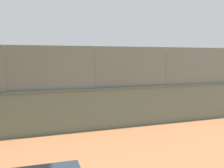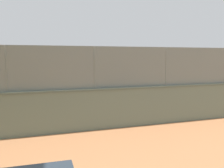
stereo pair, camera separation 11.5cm
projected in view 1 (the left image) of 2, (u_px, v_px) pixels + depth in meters
name	position (u px, v px, depth m)	size (l,w,h in m)	color
ground_plane	(101.00, 94.00, 19.53)	(260.00, 260.00, 0.00)	#B27247
perimeter_wall	(165.00, 104.00, 11.01)	(33.33, 1.42, 1.71)	slate
fence_panel_on_wall	(166.00, 66.00, 10.82)	(32.73, 1.15, 1.70)	slate
player_at_service_line	(33.00, 87.00, 16.10)	(0.79, 1.28, 1.68)	navy
player_near_wall_returning	(160.00, 92.00, 14.52)	(1.13, 0.70, 1.56)	#B2B2B2
sports_ball	(44.00, 107.00, 14.23)	(0.14, 0.14, 0.14)	white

